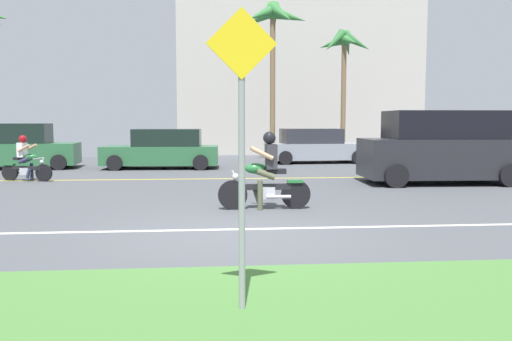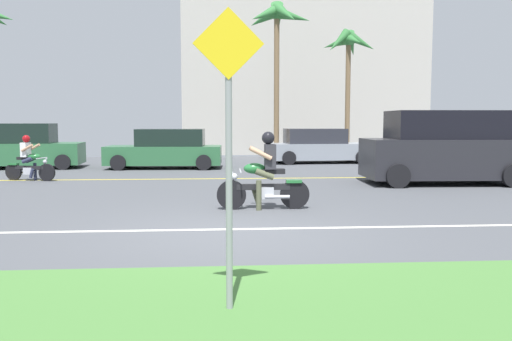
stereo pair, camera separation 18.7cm
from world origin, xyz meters
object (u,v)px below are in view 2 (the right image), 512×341
parked_car_1 (166,150)px  motorcyclist_distant (29,161)px  motorcyclist (264,177)px  street_sign (229,132)px  suv_nearby (444,149)px  parked_car_2 (319,147)px  palm_tree_1 (348,51)px  parked_car_0 (28,148)px  palm_tree_2 (277,25)px

parked_car_1 → motorcyclist_distant: 5.32m
motorcyclist → street_sign: bearing=-98.2°
motorcyclist → street_sign: size_ratio=0.68×
motorcyclist → suv_nearby: 6.76m
parked_car_2 → palm_tree_1: size_ratio=0.75×
parked_car_2 → suv_nearby: bearing=-74.8°
parked_car_0 → parked_car_2: 11.50m
palm_tree_1 → parked_car_0: bearing=-167.9°
suv_nearby → parked_car_1: size_ratio=1.06×
parked_car_2 → parked_car_1: bearing=-160.7°
palm_tree_1 → street_sign: size_ratio=2.11×
parked_car_0 → parked_car_1: size_ratio=0.90×
motorcyclist → suv_nearby: suv_nearby is taller
motorcyclist_distant → street_sign: 12.71m
street_sign → parked_car_2: bearing=76.5°
motorcyclist_distant → motorcyclist: bearing=-40.7°
parked_car_2 → palm_tree_1: palm_tree_1 is taller
palm_tree_1 → motorcyclist_distant: palm_tree_1 is taller
parked_car_1 → parked_car_2: bearing=19.3°
parked_car_2 → palm_tree_2: palm_tree_2 is taller
motorcyclist → parked_car_1: 9.87m
motorcyclist_distant → parked_car_2: bearing=31.5°
suv_nearby → palm_tree_1: 9.46m
motorcyclist → parked_car_2: 12.10m
parked_car_1 → palm_tree_1: palm_tree_1 is taller
palm_tree_2 → motorcyclist_distant: palm_tree_2 is taller
motorcyclist → suv_nearby: (5.44, 3.99, 0.33)m
motorcyclist → parked_car_1: motorcyclist is taller
parked_car_2 → motorcyclist_distant: (-9.85, -6.04, -0.11)m
motorcyclist → parked_car_2: motorcyclist is taller
parked_car_1 → motorcyclist_distant: parked_car_1 is taller
parked_car_1 → palm_tree_1: (7.65, 3.17, 4.13)m
palm_tree_1 → parked_car_1: bearing=-157.5°
palm_tree_1 → motorcyclist: bearing=-110.9°
suv_nearby → street_sign: street_sign is taller
palm_tree_2 → motorcyclist_distant: 11.83m
palm_tree_1 → street_sign: palm_tree_1 is taller
motorcyclist → parked_car_0: parked_car_0 is taller
street_sign → motorcyclist: bearing=81.8°
parked_car_2 → street_sign: (-4.19, -17.38, 0.98)m
parked_car_1 → parked_car_0: bearing=175.4°
parked_car_2 → palm_tree_2: 5.49m
parked_car_0 → motorcyclist_distant: (1.52, -4.29, -0.20)m
parked_car_0 → motorcyclist_distant: bearing=-70.5°
motorcyclist → street_sign: 5.90m
parked_car_0 → palm_tree_2: 11.18m
motorcyclist → palm_tree_2: size_ratio=0.27×
parked_car_1 → parked_car_2: size_ratio=0.99×
parked_car_0 → palm_tree_2: (9.64, 2.52, 5.06)m
parked_car_2 → street_sign: bearing=-103.5°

